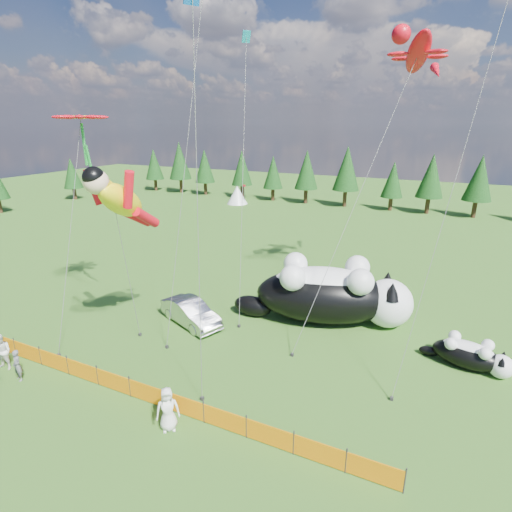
# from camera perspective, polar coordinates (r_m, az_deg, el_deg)

# --- Properties ---
(ground) EXTENTS (160.00, 160.00, 0.00)m
(ground) POSITION_cam_1_polar(r_m,az_deg,el_deg) (21.80, -9.96, -15.43)
(ground) COLOR #163B0A
(ground) RESTS_ON ground
(safety_fence) EXTENTS (22.06, 0.06, 1.10)m
(safety_fence) POSITION_cam_1_polar(r_m,az_deg,el_deg) (19.62, -15.28, -18.38)
(safety_fence) COLOR #262626
(safety_fence) RESTS_ON ground
(tree_line) EXTENTS (90.00, 4.00, 8.00)m
(tree_line) POSITION_cam_1_polar(r_m,az_deg,el_deg) (61.06, 14.95, 10.35)
(tree_line) COLOR black
(tree_line) RESTS_ON ground
(festival_tents) EXTENTS (50.00, 3.20, 2.80)m
(festival_tents) POSITION_cam_1_polar(r_m,az_deg,el_deg) (55.58, 24.95, 5.75)
(festival_tents) COLOR white
(festival_tents) RESTS_ON ground
(cat_large) EXTENTS (11.08, 6.10, 4.08)m
(cat_large) POSITION_cam_1_polar(r_m,az_deg,el_deg) (25.51, 10.70, -5.22)
(cat_large) COLOR black
(cat_large) RESTS_ON ground
(cat_small) EXTENTS (4.44, 2.14, 1.61)m
(cat_small) POSITION_cam_1_polar(r_m,az_deg,el_deg) (23.80, 28.36, -12.29)
(cat_small) COLOR black
(cat_small) RESTS_ON ground
(car) EXTENTS (4.95, 3.29, 1.54)m
(car) POSITION_cam_1_polar(r_m,az_deg,el_deg) (25.56, -9.31, -7.97)
(car) COLOR #B9B9BE
(car) RESTS_ON ground
(spectator_a) EXTENTS (0.67, 0.53, 1.63)m
(spectator_a) POSITION_cam_1_polar(r_m,az_deg,el_deg) (23.33, -30.95, -13.26)
(spectator_a) COLOR slate
(spectator_a) RESTS_ON ground
(spectator_b) EXTENTS (1.05, 0.74, 1.97)m
(spectator_b) POSITION_cam_1_polar(r_m,az_deg,el_deg) (24.53, -32.55, -11.54)
(spectator_b) COLOR white
(spectator_b) RESTS_ON ground
(spectator_e) EXTENTS (1.14, 1.09, 1.96)m
(spectator_e) POSITION_cam_1_polar(r_m,az_deg,el_deg) (17.79, -12.51, -20.58)
(spectator_e) COLOR white
(spectator_e) RESTS_ON ground
(superhero_kite) EXTENTS (5.41, 5.67, 10.57)m
(superhero_kite) POSITION_cam_1_polar(r_m,az_deg,el_deg) (21.18, -18.69, 7.51)
(superhero_kite) COLOR yellow
(superhero_kite) RESTS_ON ground
(gecko_kite) EXTENTS (6.23, 13.24, 18.81)m
(gecko_kite) POSITION_cam_1_polar(r_m,az_deg,el_deg) (27.78, 22.15, 25.27)
(gecko_kite) COLOR red
(gecko_kite) RESTS_ON ground
(flower_kite) EXTENTS (3.57, 6.52, 13.12)m
(flower_kite) POSITION_cam_1_polar(r_m,az_deg,el_deg) (25.46, -23.74, 17.32)
(flower_kite) COLOR red
(flower_kite) RESTS_ON ground
(diamond_kite_c) EXTENTS (0.72, 1.02, 16.97)m
(diamond_kite_c) POSITION_cam_1_polar(r_m,az_deg,el_deg) (15.88, -8.99, 30.63)
(diamond_kite_c) COLOR blue
(diamond_kite_c) RESTS_ON ground
(diamond_kite_d) EXTENTS (2.85, 6.53, 18.43)m
(diamond_kite_d) POSITION_cam_1_polar(r_m,az_deg,el_deg) (28.47, -1.46, 26.89)
(diamond_kite_d) COLOR #0E90AA
(diamond_kite_d) RESTS_ON ground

